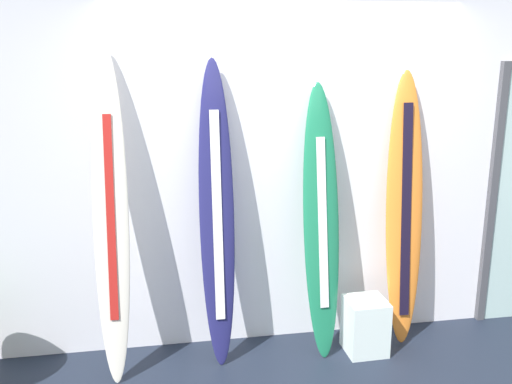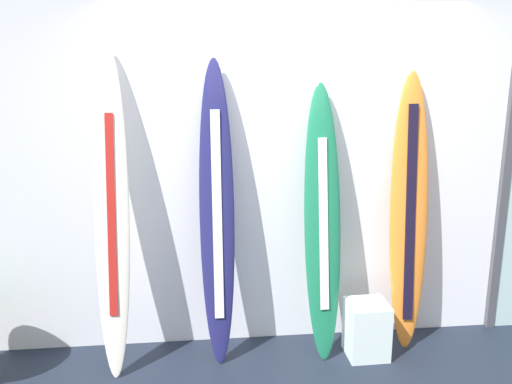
{
  "view_description": "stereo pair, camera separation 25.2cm",
  "coord_description": "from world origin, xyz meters",
  "px_view_note": "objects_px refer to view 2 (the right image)",
  "views": [
    {
      "loc": [
        -0.93,
        -2.85,
        2.25
      ],
      "look_at": [
        -0.27,
        0.95,
        1.23
      ],
      "focal_mm": 41.0,
      "sensor_mm": 36.0,
      "label": 1
    },
    {
      "loc": [
        -0.68,
        -2.89,
        2.25
      ],
      "look_at": [
        -0.27,
        0.95,
        1.23
      ],
      "focal_mm": 41.0,
      "sensor_mm": 36.0,
      "label": 2
    }
  ],
  "objects_px": {
    "surfboard_sunset": "(409,214)",
    "surfboard_emerald": "(322,224)",
    "surfboard_ivory": "(112,218)",
    "surfboard_navy": "(217,217)",
    "display_block_left": "(367,329)"
  },
  "relations": [
    {
      "from": "surfboard_ivory",
      "to": "surfboard_sunset",
      "type": "xyz_separation_m",
      "value": [
        2.1,
        0.08,
        -0.06
      ]
    },
    {
      "from": "surfboard_navy",
      "to": "surfboard_sunset",
      "type": "xyz_separation_m",
      "value": [
        1.39,
        0.04,
        -0.03
      ]
    },
    {
      "from": "surfboard_emerald",
      "to": "surfboard_sunset",
      "type": "distance_m",
      "value": 0.65
    },
    {
      "from": "surfboard_navy",
      "to": "surfboard_emerald",
      "type": "relative_size",
      "value": 1.09
    },
    {
      "from": "surfboard_ivory",
      "to": "display_block_left",
      "type": "xyz_separation_m",
      "value": [
        1.78,
        -0.09,
        -0.88
      ]
    },
    {
      "from": "surfboard_ivory",
      "to": "surfboard_navy",
      "type": "height_order",
      "value": "surfboard_ivory"
    },
    {
      "from": "display_block_left",
      "to": "surfboard_emerald",
      "type": "bearing_deg",
      "value": 160.24
    },
    {
      "from": "display_block_left",
      "to": "surfboard_sunset",
      "type": "bearing_deg",
      "value": 28.31
    },
    {
      "from": "surfboard_sunset",
      "to": "surfboard_emerald",
      "type": "bearing_deg",
      "value": -174.88
    },
    {
      "from": "surfboard_emerald",
      "to": "display_block_left",
      "type": "xyz_separation_m",
      "value": [
        0.33,
        -0.12,
        -0.78
      ]
    },
    {
      "from": "surfboard_ivory",
      "to": "surfboard_sunset",
      "type": "distance_m",
      "value": 2.1
    },
    {
      "from": "surfboard_navy",
      "to": "display_block_left",
      "type": "relative_size",
      "value": 5.21
    },
    {
      "from": "surfboard_navy",
      "to": "surfboard_sunset",
      "type": "height_order",
      "value": "surfboard_navy"
    },
    {
      "from": "surfboard_ivory",
      "to": "surfboard_sunset",
      "type": "height_order",
      "value": "surfboard_ivory"
    },
    {
      "from": "surfboard_emerald",
      "to": "display_block_left",
      "type": "distance_m",
      "value": 0.85
    }
  ]
}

